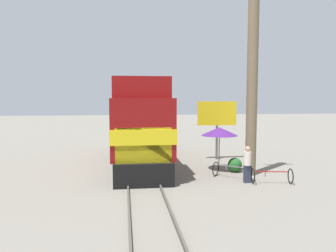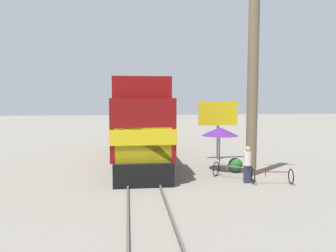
{
  "view_description": "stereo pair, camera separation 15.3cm",
  "coord_description": "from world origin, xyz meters",
  "px_view_note": "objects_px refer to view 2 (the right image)",
  "views": [
    {
      "loc": [
        -0.83,
        -17.7,
        4.02
      ],
      "look_at": [
        1.2,
        -2.45,
        2.69
      ],
      "focal_mm": 35.0,
      "sensor_mm": 36.0,
      "label": 1
    },
    {
      "loc": [
        -0.68,
        -17.72,
        4.02
      ],
      "look_at": [
        1.2,
        -2.45,
        2.69
      ],
      "focal_mm": 35.0,
      "sensor_mm": 36.0,
      "label": 2
    }
  ],
  "objects_px": {
    "bicycle_spare": "(232,171)",
    "billboard_sign": "(218,116)",
    "locomotive": "(139,128)",
    "person_bystander": "(247,163)",
    "bicycle": "(272,176)",
    "vendor_umbrella": "(220,131)",
    "utility_pole": "(253,71)"
  },
  "relations": [
    {
      "from": "billboard_sign",
      "to": "vendor_umbrella",
      "type": "bearing_deg",
      "value": -103.76
    },
    {
      "from": "utility_pole",
      "to": "vendor_umbrella",
      "type": "bearing_deg",
      "value": 137.38
    },
    {
      "from": "billboard_sign",
      "to": "bicycle",
      "type": "distance_m",
      "value": 6.85
    },
    {
      "from": "utility_pole",
      "to": "person_bystander",
      "type": "height_order",
      "value": "utility_pole"
    },
    {
      "from": "locomotive",
      "to": "vendor_umbrella",
      "type": "bearing_deg",
      "value": -30.58
    },
    {
      "from": "billboard_sign",
      "to": "bicycle_spare",
      "type": "height_order",
      "value": "billboard_sign"
    },
    {
      "from": "locomotive",
      "to": "bicycle_spare",
      "type": "relative_size",
      "value": 6.46
    },
    {
      "from": "locomotive",
      "to": "billboard_sign",
      "type": "bearing_deg",
      "value": 6.84
    },
    {
      "from": "vendor_umbrella",
      "to": "bicycle_spare",
      "type": "bearing_deg",
      "value": -86.18
    },
    {
      "from": "vendor_umbrella",
      "to": "bicycle_spare",
      "type": "distance_m",
      "value": 2.6
    },
    {
      "from": "utility_pole",
      "to": "vendor_umbrella",
      "type": "distance_m",
      "value": 3.71
    },
    {
      "from": "person_bystander",
      "to": "bicycle",
      "type": "bearing_deg",
      "value": -17.28
    },
    {
      "from": "utility_pole",
      "to": "bicycle",
      "type": "height_order",
      "value": "utility_pole"
    },
    {
      "from": "bicycle",
      "to": "bicycle_spare",
      "type": "xyz_separation_m",
      "value": [
        -1.5,
        1.26,
        0.01
      ]
    },
    {
      "from": "vendor_umbrella",
      "to": "bicycle",
      "type": "height_order",
      "value": "vendor_umbrella"
    },
    {
      "from": "billboard_sign",
      "to": "bicycle",
      "type": "bearing_deg",
      "value": -82.41
    },
    {
      "from": "bicycle",
      "to": "bicycle_spare",
      "type": "relative_size",
      "value": 1.0
    },
    {
      "from": "person_bystander",
      "to": "bicycle_spare",
      "type": "xyz_separation_m",
      "value": [
        -0.42,
        0.93,
        -0.57
      ]
    },
    {
      "from": "vendor_umbrella",
      "to": "person_bystander",
      "type": "xyz_separation_m",
      "value": [
        0.55,
        -2.81,
        -1.22
      ]
    },
    {
      "from": "utility_pole",
      "to": "locomotive",
      "type": "bearing_deg",
      "value": 146.24
    },
    {
      "from": "locomotive",
      "to": "billboard_sign",
      "type": "xyz_separation_m",
      "value": [
        5.14,
        0.62,
        0.69
      ]
    },
    {
      "from": "person_bystander",
      "to": "bicycle",
      "type": "relative_size",
      "value": 0.92
    },
    {
      "from": "billboard_sign",
      "to": "person_bystander",
      "type": "height_order",
      "value": "billboard_sign"
    },
    {
      "from": "vendor_umbrella",
      "to": "bicycle",
      "type": "relative_size",
      "value": 1.27
    },
    {
      "from": "locomotive",
      "to": "bicycle_spare",
      "type": "bearing_deg",
      "value": -44.81
    },
    {
      "from": "utility_pole",
      "to": "bicycle_spare",
      "type": "distance_m",
      "value": 5.2
    },
    {
      "from": "bicycle_spare",
      "to": "locomotive",
      "type": "bearing_deg",
      "value": -94.85
    },
    {
      "from": "vendor_umbrella",
      "to": "person_bystander",
      "type": "bearing_deg",
      "value": -78.93
    },
    {
      "from": "billboard_sign",
      "to": "bicycle",
      "type": "relative_size",
      "value": 2.0
    },
    {
      "from": "person_bystander",
      "to": "bicycle",
      "type": "height_order",
      "value": "person_bystander"
    },
    {
      "from": "bicycle_spare",
      "to": "billboard_sign",
      "type": "bearing_deg",
      "value": -147.42
    },
    {
      "from": "utility_pole",
      "to": "bicycle_spare",
      "type": "height_order",
      "value": "utility_pole"
    }
  ]
}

